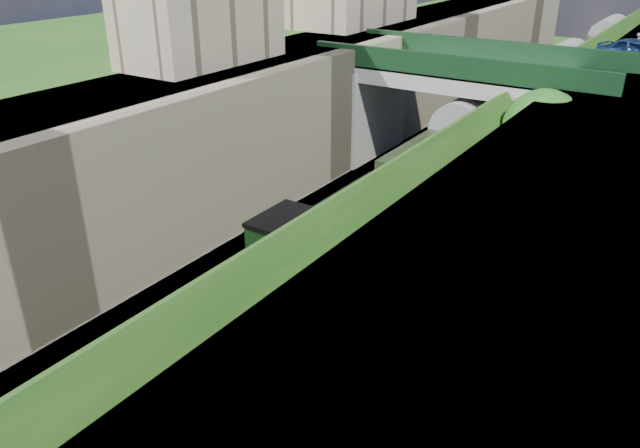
% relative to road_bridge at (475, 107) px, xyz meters
% --- Properties ---
extents(ground, '(160.00, 160.00, 0.00)m').
position_rel_road_bridge_xyz_m(ground, '(-0.94, -24.00, -4.08)').
color(ground, '#1E4714').
rests_on(ground, ground).
extents(trackbed, '(10.00, 90.00, 0.20)m').
position_rel_road_bridge_xyz_m(trackbed, '(-0.94, -4.00, -3.98)').
color(trackbed, '#473F38').
rests_on(trackbed, ground).
extents(retaining_wall, '(1.00, 90.00, 7.00)m').
position_rel_road_bridge_xyz_m(retaining_wall, '(-6.44, -4.00, -0.58)').
color(retaining_wall, '#756B56').
rests_on(retaining_wall, ground).
extents(street_plateau_left, '(6.00, 90.00, 7.00)m').
position_rel_road_bridge_xyz_m(street_plateau_left, '(-9.94, -4.00, -0.58)').
color(street_plateau_left, '#262628').
rests_on(street_plateau_left, ground).
extents(street_plateau_right, '(8.00, 90.00, 6.25)m').
position_rel_road_bridge_xyz_m(street_plateau_right, '(8.56, -4.00, -0.95)').
color(street_plateau_right, '#262628').
rests_on(street_plateau_right, ground).
extents(embankment_slope, '(4.20, 90.00, 6.36)m').
position_rel_road_bridge_xyz_m(embankment_slope, '(4.10, -3.93, -1.24)').
color(embankment_slope, '#1E4714').
rests_on(embankment_slope, ground).
extents(track_left, '(2.50, 90.00, 0.20)m').
position_rel_road_bridge_xyz_m(track_left, '(-2.94, -4.00, -3.83)').
color(track_left, black).
rests_on(track_left, trackbed).
extents(track_right, '(2.50, 90.00, 0.20)m').
position_rel_road_bridge_xyz_m(track_right, '(0.26, -4.00, -3.83)').
color(track_right, black).
rests_on(track_right, trackbed).
extents(road_bridge, '(16.00, 6.40, 7.25)m').
position_rel_road_bridge_xyz_m(road_bridge, '(0.00, 0.00, 0.00)').
color(road_bridge, gray).
rests_on(road_bridge, ground).
extents(building_near, '(4.00, 8.00, 4.00)m').
position_rel_road_bridge_xyz_m(building_near, '(-10.44, -10.00, 4.92)').
color(building_near, gray).
rests_on(building_near, street_plateau_left).
extents(tree, '(3.60, 3.80, 6.60)m').
position_rel_road_bridge_xyz_m(tree, '(4.97, -4.59, 0.57)').
color(tree, black).
rests_on(tree, ground).
extents(locomotive, '(3.10, 10.22, 3.83)m').
position_rel_road_bridge_xyz_m(locomotive, '(0.26, -20.29, -2.18)').
color(locomotive, black).
rests_on(locomotive, trackbed).
extents(tender, '(2.70, 6.00, 3.05)m').
position_rel_road_bridge_xyz_m(tender, '(0.26, -12.92, -2.46)').
color(tender, black).
rests_on(tender, trackbed).
extents(coach_front, '(2.90, 18.00, 3.70)m').
position_rel_road_bridge_xyz_m(coach_front, '(0.26, -0.32, -2.03)').
color(coach_front, black).
rests_on(coach_front, trackbed).
extents(coach_middle, '(2.90, 18.00, 3.70)m').
position_rel_road_bridge_xyz_m(coach_middle, '(0.26, 18.48, -2.03)').
color(coach_middle, black).
rests_on(coach_middle, trackbed).
extents(coach_rear, '(2.90, 18.00, 3.70)m').
position_rel_road_bridge_xyz_m(coach_rear, '(0.26, 37.28, -2.03)').
color(coach_rear, black).
rests_on(coach_rear, trackbed).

